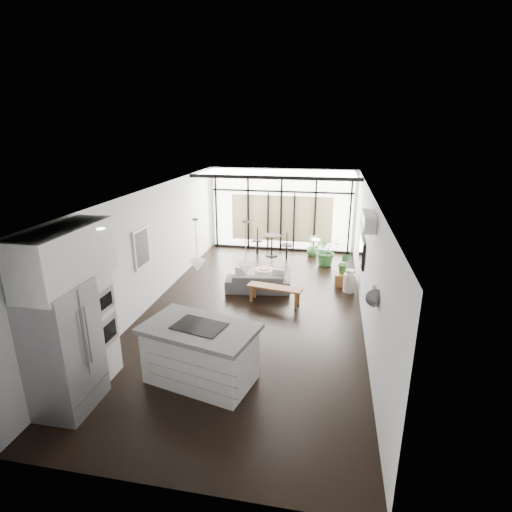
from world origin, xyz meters
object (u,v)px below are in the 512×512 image
at_px(island, 200,353).
at_px(pouf, 264,276).
at_px(sofa, 258,279).
at_px(fridge, 63,349).
at_px(milk_can, 349,281).
at_px(console_bench, 275,295).
at_px(tv, 362,251).

distance_m(island, pouf, 4.55).
xyz_separation_m(sofa, pouf, (0.08, 0.53, -0.12)).
distance_m(fridge, milk_can, 7.00).
distance_m(island, console_bench, 3.43).
bearing_deg(fridge, island, 29.34).
distance_m(sofa, pouf, 0.55).
relative_size(fridge, console_bench, 1.49).
relative_size(sofa, milk_can, 2.78).
relative_size(milk_can, tv, 0.55).
height_order(console_bench, pouf, console_bench).
distance_m(pouf, tv, 2.80).
xyz_separation_m(island, console_bench, (0.78, 3.32, -0.30)).
xyz_separation_m(fridge, pouf, (2.12, 5.53, -0.79)).
distance_m(fridge, sofa, 5.44).
relative_size(console_bench, tv, 1.22).
bearing_deg(milk_can, fridge, -129.17).
relative_size(pouf, tv, 0.48).
bearing_deg(sofa, fridge, 59.98).
relative_size(fridge, tv, 1.82).
xyz_separation_m(sofa, milk_can, (2.36, 0.39, -0.03)).
bearing_deg(console_bench, sofa, 139.10).
bearing_deg(tv, console_bench, -165.70).
bearing_deg(sofa, island, 78.64).
xyz_separation_m(island, pouf, (0.33, 4.53, -0.30)).
bearing_deg(sofa, tv, 168.64).
height_order(pouf, milk_can, milk_can).
height_order(sofa, pouf, sofa).
bearing_deg(tv, pouf, 164.65).
relative_size(island, console_bench, 1.39).
distance_m(sofa, console_bench, 0.87).
height_order(fridge, pouf, fridge).
height_order(island, tv, tv).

